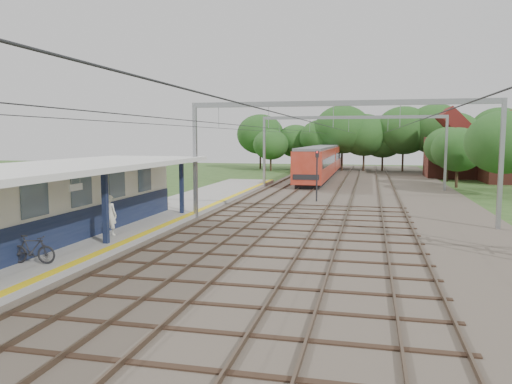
% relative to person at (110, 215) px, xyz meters
% --- Properties ---
extents(ground, '(160.00, 160.00, 0.00)m').
position_rel_person_xyz_m(ground, '(6.61, -7.67, -1.31)').
color(ground, '#2D4C1E').
rests_on(ground, ground).
extents(ballast_bed, '(18.00, 90.00, 0.10)m').
position_rel_person_xyz_m(ballast_bed, '(10.61, 22.33, -1.26)').
color(ballast_bed, '#473D33').
rests_on(ballast_bed, ground).
extents(platform, '(5.00, 52.00, 0.35)m').
position_rel_person_xyz_m(platform, '(-0.89, 6.33, -1.13)').
color(platform, gray).
rests_on(platform, ground).
extents(yellow_stripe, '(0.45, 52.00, 0.01)m').
position_rel_person_xyz_m(yellow_stripe, '(1.36, 6.33, -0.95)').
color(yellow_stripe, yellow).
rests_on(yellow_stripe, platform).
extents(station_building, '(3.41, 18.00, 3.40)m').
position_rel_person_xyz_m(station_building, '(-2.26, -0.67, 0.74)').
color(station_building, beige).
rests_on(station_building, platform).
extents(canopy, '(6.40, 20.00, 3.44)m').
position_rel_person_xyz_m(canopy, '(-1.16, -1.67, 2.34)').
color(canopy, '#111B38').
rests_on(canopy, platform).
extents(rail_tracks, '(11.80, 88.00, 0.15)m').
position_rel_person_xyz_m(rail_tracks, '(8.11, 22.33, -1.13)').
color(rail_tracks, brown).
rests_on(rail_tracks, ballast_bed).
extents(catenary_system, '(17.22, 88.00, 7.00)m').
position_rel_person_xyz_m(catenary_system, '(10.00, 17.61, 4.21)').
color(catenary_system, gray).
rests_on(catenary_system, ground).
extents(tree_band, '(31.72, 30.88, 8.82)m').
position_rel_person_xyz_m(tree_band, '(10.46, 49.45, 3.61)').
color(tree_band, '#382619').
rests_on(tree_band, ground).
extents(house_far, '(8.00, 6.12, 8.66)m').
position_rel_person_xyz_m(house_far, '(22.61, 44.33, 1.93)').
color(house_far, brown).
rests_on(house_far, ground).
extents(person, '(0.78, 0.60, 1.91)m').
position_rel_person_xyz_m(person, '(0.00, 0.00, 0.00)').
color(person, silver).
rests_on(person, platform).
extents(bicycle, '(1.81, 0.73, 1.06)m').
position_rel_person_xyz_m(bicycle, '(-0.08, -5.53, -0.43)').
color(bicycle, black).
rests_on(bicycle, platform).
extents(train, '(2.92, 36.31, 3.83)m').
position_rel_person_xyz_m(train, '(6.11, 42.88, 0.83)').
color(train, black).
rests_on(train, ballast_bed).
extents(signal_post, '(0.29, 0.26, 3.94)m').
position_rel_person_xyz_m(signal_post, '(7.96, 16.68, 1.09)').
color(signal_post, black).
rests_on(signal_post, ground).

